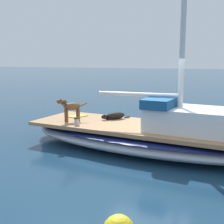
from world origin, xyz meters
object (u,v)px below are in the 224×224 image
at_px(dog_black, 114,116).
at_px(deck_towel, 77,116).
at_px(dog_brown, 71,107).
at_px(sailboat_main, 147,138).
at_px(deck_winch, 77,121).

relative_size(dog_black, deck_towel, 1.38).
bearing_deg(dog_brown, sailboat_main, 89.64).
distance_m(dog_brown, deck_winch, 0.63).
bearing_deg(deck_winch, deck_towel, -157.58).
height_order(dog_brown, dog_black, dog_brown).
relative_size(dog_black, deck_winch, 3.69).
distance_m(sailboat_main, deck_towel, 2.53).
distance_m(dog_black, deck_winch, 1.33).
bearing_deg(sailboat_main, dog_black, -121.33).
distance_m(dog_black, deck_towel, 1.26).
relative_size(sailboat_main, dog_brown, 10.30).
height_order(sailboat_main, dog_black, dog_black).
bearing_deg(dog_black, deck_winch, -36.05).
xyz_separation_m(sailboat_main, deck_towel, (-0.75, -2.39, 0.34)).
bearing_deg(dog_black, sailboat_main, 58.67).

